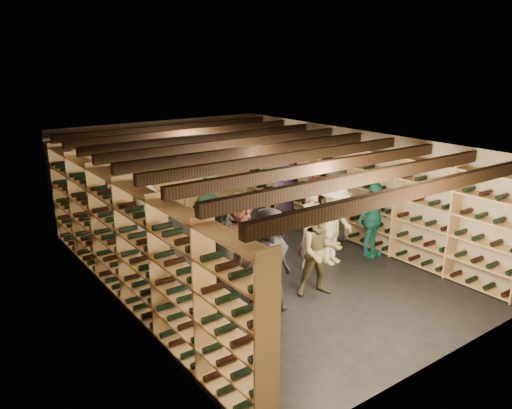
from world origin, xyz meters
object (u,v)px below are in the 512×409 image
object	(u,v)px
crate_stack_left	(155,242)
person_3	(335,224)
person_1	(225,274)
person_10	(207,213)
person_12	(334,201)
crate_stack_right	(222,211)
person_0	(269,261)
person_8	(317,216)
person_9	(143,224)
person_11	(286,195)
crate_loose	(269,223)
person_2	(320,252)
person_5	(240,241)
person_7	(312,229)
person_4	(372,220)

from	to	relation	value
crate_stack_left	person_3	bearing A→B (deg)	-43.47
person_1	person_10	distance (m)	3.36
person_3	person_12	xyz separation A→B (m)	(0.89, 0.92, 0.10)
crate_stack_right	person_12	xyz separation A→B (m)	(1.29, -2.55, 0.66)
person_0	crate_stack_right	bearing A→B (deg)	49.81
crate_stack_right	person_8	world-z (taller)	person_8
person_9	person_8	bearing A→B (deg)	-41.59
person_10	person_11	world-z (taller)	person_11
crate_stack_right	crate_loose	world-z (taller)	crate_stack_right
crate_loose	person_8	xyz separation A→B (m)	(-0.25, -1.93, 0.72)
person_2	person_11	bearing A→B (deg)	83.50
crate_stack_left	person_9	distance (m)	0.80
person_0	person_11	bearing A→B (deg)	29.54
person_5	person_10	bearing A→B (deg)	71.12
person_3	person_5	size ratio (longest dim) A/B	0.94
person_1	person_9	world-z (taller)	person_1
person_7	person_4	bearing A→B (deg)	-13.05
person_0	crate_stack_left	bearing A→B (deg)	80.16
person_11	person_4	bearing A→B (deg)	-94.37
person_0	person_9	size ratio (longest dim) A/B	1.03
crate_stack_left	person_4	distance (m)	4.44
person_2	person_5	xyz separation A→B (m)	(-0.92, 1.02, 0.09)
person_1	person_12	world-z (taller)	person_1
crate_stack_left	crate_stack_right	distance (m)	2.43
person_12	crate_stack_left	bearing A→B (deg)	137.52
person_0	person_12	xyz separation A→B (m)	(3.08, 1.71, 0.05)
person_9	person_2	bearing A→B (deg)	-71.92
crate_loose	person_8	bearing A→B (deg)	-97.30
person_4	person_11	world-z (taller)	person_11
person_1	person_4	distance (m)	4.03
person_2	person_3	distance (m)	1.40
person_1	crate_loose	bearing A→B (deg)	44.94
person_0	person_11	size ratio (longest dim) A/B	1.02
person_9	person_0	bearing A→B (deg)	-88.73
crate_loose	person_11	world-z (taller)	person_11
person_0	person_10	distance (m)	2.95
crate_stack_left	person_11	size ratio (longest dim) A/B	0.34
person_7	person_12	world-z (taller)	person_12
crate_stack_right	person_11	xyz separation A→B (m)	(0.91, -1.37, 0.59)
person_7	person_0	bearing A→B (deg)	-158.97
person_8	person_10	size ratio (longest dim) A/B	1.04
person_2	person_11	size ratio (longest dim) A/B	0.91
crate_stack_left	person_10	world-z (taller)	person_10
person_1	person_5	bearing A→B (deg)	47.56
crate_loose	person_5	distance (m)	3.37
person_5	person_11	size ratio (longest dim) A/B	1.02
person_10	person_5	bearing A→B (deg)	-123.77
person_1	person_2	world-z (taller)	person_1
person_11	person_12	size ratio (longest dim) A/B	0.92
person_8	person_9	distance (m)	3.45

